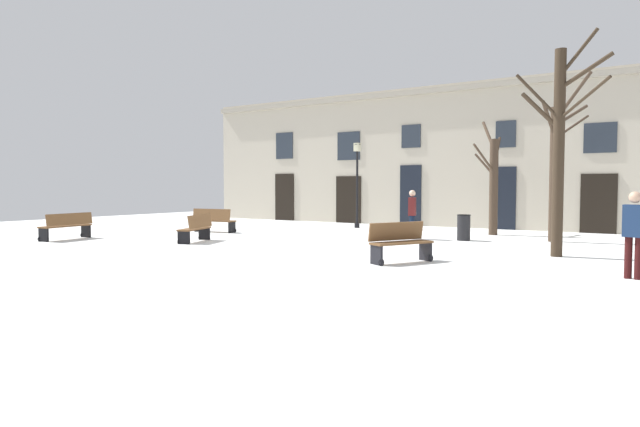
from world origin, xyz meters
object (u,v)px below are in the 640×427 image
at_px(tree_left_of_center, 556,165).
at_px(bench_by_litter_bin, 196,228).
at_px(tree_near_facade, 559,145).
at_px(bench_near_center_tree, 67,226).
at_px(streetlamp, 357,175).
at_px(litter_bin, 464,227).
at_px(bench_back_to_back_right, 400,242).
at_px(tree_center, 493,181).
at_px(person_strolling, 412,212).
at_px(bench_back_to_back_left, 214,220).
at_px(person_near_bench, 634,230).

height_order(tree_left_of_center, bench_by_litter_bin, tree_left_of_center).
bearing_deg(tree_near_facade, bench_near_center_tree, -164.14).
relative_size(streetlamp, litter_bin, 4.32).
bearing_deg(bench_back_to_back_right, bench_near_center_tree, 122.96).
distance_m(tree_center, person_strolling, 3.82).
bearing_deg(bench_back_to_back_right, tree_left_of_center, 10.66).
bearing_deg(bench_near_center_tree, bench_back_to_back_right, 87.98).
xyz_separation_m(tree_near_facade, bench_back_to_back_left, (-12.72, 0.67, -2.39)).
xyz_separation_m(litter_bin, bench_back_to_back_right, (0.39, -5.97, 0.05)).
bearing_deg(person_near_bench, tree_center, 133.72).
distance_m(tree_left_of_center, person_near_bench, 7.50).
bearing_deg(bench_back_to_back_left, litter_bin, -174.05).
xyz_separation_m(tree_center, person_strolling, (-1.89, -3.15, -1.06)).
height_order(tree_near_facade, bench_back_to_back_left, tree_near_facade).
xyz_separation_m(tree_near_facade, person_near_bench, (1.84, -2.85, -1.91)).
bearing_deg(streetlamp, litter_bin, -27.18).
bearing_deg(bench_back_to_back_left, tree_left_of_center, -171.21).
bearing_deg(bench_back_to_back_left, bench_back_to_back_right, 151.63).
height_order(tree_near_facade, person_near_bench, tree_near_facade).
xyz_separation_m(tree_center, person_near_bench, (4.98, -8.36, -1.04)).
xyz_separation_m(streetlamp, person_near_bench, (10.88, -8.56, -1.35)).
distance_m(litter_bin, bench_back_to_back_left, 9.61).
bearing_deg(bench_near_center_tree, tree_center, 122.69).
height_order(streetlamp, person_strolling, streetlamp).
xyz_separation_m(tree_left_of_center, bench_near_center_tree, (-14.12, -8.25, -2.04)).
distance_m(tree_near_facade, person_strolling, 5.88).
distance_m(litter_bin, person_strolling, 1.80).
bearing_deg(person_near_bench, litter_bin, 145.57).
xyz_separation_m(tree_left_of_center, bench_back_to_back_left, (-11.99, -3.36, -2.04)).
bearing_deg(litter_bin, bench_near_center_tree, -148.59).
relative_size(streetlamp, bench_back_to_back_left, 2.06).
xyz_separation_m(tree_near_facade, streetlamp, (-9.04, 5.72, -0.56)).
xyz_separation_m(bench_back_to_back_left, bench_by_litter_bin, (2.15, -3.05, -0.03)).
bearing_deg(bench_back_to_back_left, bench_by_litter_bin, 118.31).
bearing_deg(person_near_bench, bench_by_litter_bin, -169.20).
bearing_deg(bench_back_to_back_right, person_near_bench, -58.16).
relative_size(bench_back_to_back_right, bench_back_to_back_left, 0.89).
bearing_deg(bench_by_litter_bin, person_near_bench, 68.55).
bearing_deg(person_strolling, bench_back_to_back_left, 88.17).
relative_size(tree_left_of_center, bench_by_litter_bin, 3.22).
bearing_deg(bench_by_litter_bin, person_strolling, 111.25).
bearing_deg(bench_back_to_back_right, tree_near_facade, -15.17).
bearing_deg(streetlamp, bench_near_center_tree, -120.31).
bearing_deg(person_strolling, tree_near_facade, -129.42).
relative_size(tree_left_of_center, bench_near_center_tree, 2.86).
xyz_separation_m(tree_left_of_center, litter_bin, (-2.63, -1.23, -2.07)).
relative_size(streetlamp, bench_by_litter_bin, 2.25).
relative_size(tree_left_of_center, person_strolling, 3.19).
height_order(tree_center, litter_bin, tree_center).
relative_size(litter_bin, person_strolling, 0.52).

